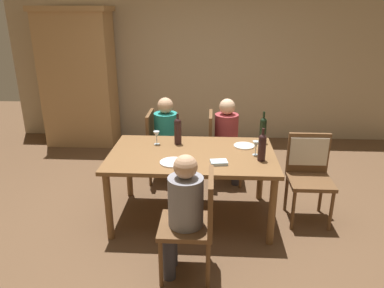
{
  "coord_description": "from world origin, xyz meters",
  "views": [
    {
      "loc": [
        0.2,
        -3.49,
        2.15
      ],
      "look_at": [
        0.0,
        0.0,
        0.85
      ],
      "focal_mm": 34.24,
      "sensor_mm": 36.0,
      "label": 1
    }
  ],
  "objects_px": {
    "person_woman_host": "(168,134)",
    "chair_far_right": "(219,143)",
    "chair_far_left": "(160,142)",
    "person_man_bearded": "(183,207)",
    "person_man_guest": "(228,135)",
    "wine_glass_near_left": "(157,135)",
    "wine_bottle_dark_red": "(178,130)",
    "dining_table": "(192,160)",
    "wine_bottle_tall_green": "(262,146)",
    "dinner_plate_guest_left": "(244,146)",
    "chair_near": "(196,218)",
    "armoire_cabinet": "(79,78)",
    "dinner_plate_host": "(173,162)",
    "chair_right_end": "(309,165)",
    "wine_glass_centre": "(256,145)",
    "wine_bottle_short_olive": "(263,129)"
  },
  "relations": [
    {
      "from": "dinner_plate_guest_left",
      "to": "chair_near",
      "type": "bearing_deg",
      "value": -112.38
    },
    {
      "from": "wine_bottle_dark_red",
      "to": "chair_right_end",
      "type": "bearing_deg",
      "value": -5.88
    },
    {
      "from": "chair_near",
      "to": "wine_glass_centre",
      "type": "relative_size",
      "value": 6.17
    },
    {
      "from": "wine_bottle_tall_green",
      "to": "chair_far_right",
      "type": "bearing_deg",
      "value": 110.46
    },
    {
      "from": "dining_table",
      "to": "wine_bottle_dark_red",
      "type": "relative_size",
      "value": 4.95
    },
    {
      "from": "dinner_plate_guest_left",
      "to": "wine_glass_near_left",
      "type": "bearing_deg",
      "value": 179.11
    },
    {
      "from": "wine_bottle_tall_green",
      "to": "dinner_plate_guest_left",
      "type": "height_order",
      "value": "wine_bottle_tall_green"
    },
    {
      "from": "chair_near",
      "to": "wine_bottle_short_olive",
      "type": "bearing_deg",
      "value": -28.13
    },
    {
      "from": "dining_table",
      "to": "wine_bottle_dark_red",
      "type": "height_order",
      "value": "wine_bottle_dark_red"
    },
    {
      "from": "person_woman_host",
      "to": "dining_table",
      "type": "bearing_deg",
      "value": 21.66
    },
    {
      "from": "dinner_plate_guest_left",
      "to": "person_woman_host",
      "type": "bearing_deg",
      "value": 143.36
    },
    {
      "from": "chair_far_right",
      "to": "person_woman_host",
      "type": "height_order",
      "value": "person_woman_host"
    },
    {
      "from": "chair_far_left",
      "to": "wine_glass_near_left",
      "type": "height_order",
      "value": "chair_far_left"
    },
    {
      "from": "wine_bottle_tall_green",
      "to": "person_man_bearded",
      "type": "bearing_deg",
      "value": -133.62
    },
    {
      "from": "chair_far_left",
      "to": "wine_bottle_dark_red",
      "type": "relative_size",
      "value": 2.68
    },
    {
      "from": "dinner_plate_host",
      "to": "chair_right_end",
      "type": "bearing_deg",
      "value": 15.51
    },
    {
      "from": "person_man_guest",
      "to": "wine_glass_near_left",
      "type": "height_order",
      "value": "person_man_guest"
    },
    {
      "from": "person_woman_host",
      "to": "chair_far_right",
      "type": "bearing_deg",
      "value": 90.0
    },
    {
      "from": "chair_far_left",
      "to": "person_man_bearded",
      "type": "distance_m",
      "value": 1.86
    },
    {
      "from": "armoire_cabinet",
      "to": "wine_bottle_dark_red",
      "type": "bearing_deg",
      "value": -48.33
    },
    {
      "from": "chair_far_left",
      "to": "person_man_bearded",
      "type": "xyz_separation_m",
      "value": [
        0.44,
        -1.8,
        0.1
      ]
    },
    {
      "from": "wine_glass_near_left",
      "to": "wine_bottle_tall_green",
      "type": "bearing_deg",
      "value": -19.75
    },
    {
      "from": "chair_near",
      "to": "chair_far_right",
      "type": "bearing_deg",
      "value": -6.62
    },
    {
      "from": "wine_bottle_short_olive",
      "to": "wine_glass_near_left",
      "type": "bearing_deg",
      "value": -174.18
    },
    {
      "from": "chair_far_left",
      "to": "person_man_bearded",
      "type": "height_order",
      "value": "person_man_bearded"
    },
    {
      "from": "wine_glass_centre",
      "to": "wine_bottle_dark_red",
      "type": "bearing_deg",
      "value": 160.88
    },
    {
      "from": "wine_glass_centre",
      "to": "armoire_cabinet",
      "type": "bearing_deg",
      "value": 138.66
    },
    {
      "from": "chair_far_right",
      "to": "chair_near",
      "type": "bearing_deg",
      "value": -6.62
    },
    {
      "from": "dining_table",
      "to": "chair_far_right",
      "type": "distance_m",
      "value": 0.96
    },
    {
      "from": "wine_bottle_short_olive",
      "to": "wine_glass_centre",
      "type": "relative_size",
      "value": 2.38
    },
    {
      "from": "person_man_guest",
      "to": "chair_far_right",
      "type": "bearing_deg",
      "value": -90.0
    },
    {
      "from": "chair_far_right",
      "to": "wine_glass_centre",
      "type": "xyz_separation_m",
      "value": [
        0.35,
        -0.91,
        0.32
      ]
    },
    {
      "from": "armoire_cabinet",
      "to": "dinner_plate_host",
      "type": "bearing_deg",
      "value": -54.92
    },
    {
      "from": "armoire_cabinet",
      "to": "person_man_guest",
      "type": "distance_m",
      "value": 2.77
    },
    {
      "from": "person_man_guest",
      "to": "wine_glass_near_left",
      "type": "xyz_separation_m",
      "value": [
        -0.81,
        -0.66,
        0.21
      ]
    },
    {
      "from": "dinner_plate_guest_left",
      "to": "dinner_plate_host",
      "type": "bearing_deg",
      "value": -145.79
    },
    {
      "from": "person_woman_host",
      "to": "wine_bottle_short_olive",
      "type": "xyz_separation_m",
      "value": [
        1.12,
        -0.54,
        0.26
      ]
    },
    {
      "from": "chair_far_right",
      "to": "wine_glass_near_left",
      "type": "relative_size",
      "value": 6.17
    },
    {
      "from": "armoire_cabinet",
      "to": "chair_near",
      "type": "xyz_separation_m",
      "value": [
        2.04,
        -3.17,
        -0.56
      ]
    },
    {
      "from": "armoire_cabinet",
      "to": "wine_bottle_dark_red",
      "type": "xyz_separation_m",
      "value": [
        1.78,
        -2.0,
        -0.19
      ]
    },
    {
      "from": "wine_bottle_tall_green",
      "to": "wine_bottle_short_olive",
      "type": "xyz_separation_m",
      "value": [
        0.07,
        0.51,
        0.01
      ]
    },
    {
      "from": "dining_table",
      "to": "wine_glass_near_left",
      "type": "relative_size",
      "value": 11.43
    },
    {
      "from": "dining_table",
      "to": "chair_near",
      "type": "bearing_deg",
      "value": -84.47
    },
    {
      "from": "person_woman_host",
      "to": "wine_bottle_dark_red",
      "type": "height_order",
      "value": "person_woman_host"
    },
    {
      "from": "chair_near",
      "to": "dinner_plate_host",
      "type": "height_order",
      "value": "chair_near"
    },
    {
      "from": "wine_glass_near_left",
      "to": "dinner_plate_host",
      "type": "height_order",
      "value": "wine_glass_near_left"
    },
    {
      "from": "armoire_cabinet",
      "to": "wine_bottle_dark_red",
      "type": "relative_size",
      "value": 6.34
    },
    {
      "from": "dining_table",
      "to": "chair_far_left",
      "type": "relative_size",
      "value": 1.85
    },
    {
      "from": "chair_near",
      "to": "dinner_plate_host",
      "type": "xyz_separation_m",
      "value": [
        -0.26,
        0.63,
        0.22
      ]
    },
    {
      "from": "armoire_cabinet",
      "to": "chair_right_end",
      "type": "relative_size",
      "value": 2.37
    }
  ]
}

